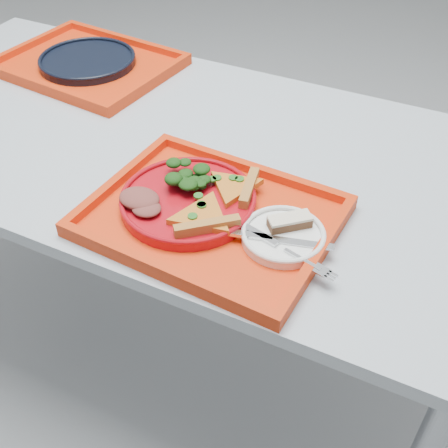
# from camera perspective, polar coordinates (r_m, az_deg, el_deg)

# --- Properties ---
(ground) EXTENTS (10.00, 10.00, 0.00)m
(ground) POSITION_cam_1_polar(r_m,az_deg,el_deg) (1.82, -4.48, -11.53)
(ground) COLOR #94969C
(ground) RESTS_ON ground
(table) EXTENTS (1.60, 0.80, 0.75)m
(table) POSITION_cam_1_polar(r_m,az_deg,el_deg) (1.35, -5.98, 6.06)
(table) COLOR #A1A8B4
(table) RESTS_ON ground
(tray_main) EXTENTS (0.47, 0.38, 0.01)m
(tray_main) POSITION_cam_1_polar(r_m,az_deg,el_deg) (1.06, -1.29, 0.48)
(tray_main) COLOR red
(tray_main) RESTS_ON table
(tray_far) EXTENTS (0.48, 0.39, 0.01)m
(tray_far) POSITION_cam_1_polar(r_m,az_deg,el_deg) (1.64, -13.61, 15.31)
(tray_far) COLOR red
(tray_far) RESTS_ON table
(dinner_plate) EXTENTS (0.26, 0.26, 0.02)m
(dinner_plate) POSITION_cam_1_polar(r_m,az_deg,el_deg) (1.08, -3.66, 2.25)
(dinner_plate) COLOR #A50B14
(dinner_plate) RESTS_ON tray_main
(side_plate) EXTENTS (0.15, 0.15, 0.01)m
(side_plate) POSITION_cam_1_polar(r_m,az_deg,el_deg) (1.01, 6.03, -1.36)
(side_plate) COLOR white
(side_plate) RESTS_ON tray_main
(navy_plate) EXTENTS (0.26, 0.26, 0.02)m
(navy_plate) POSITION_cam_1_polar(r_m,az_deg,el_deg) (1.64, -13.69, 15.75)
(navy_plate) COLOR black
(navy_plate) RESTS_ON tray_far
(pizza_slice_a) EXTENTS (0.18, 0.18, 0.02)m
(pizza_slice_a) POSITION_cam_1_polar(r_m,az_deg,el_deg) (1.02, -2.16, 1.00)
(pizza_slice_a) COLOR gold
(pizza_slice_a) RESTS_ON dinner_plate
(pizza_slice_b) EXTENTS (0.14, 0.13, 0.02)m
(pizza_slice_b) POSITION_cam_1_polar(r_m,az_deg,el_deg) (1.09, 0.97, 3.98)
(pizza_slice_b) COLOR gold
(pizza_slice_b) RESTS_ON dinner_plate
(salad_heap) EXTENTS (0.08, 0.08, 0.04)m
(salad_heap) POSITION_cam_1_polar(r_m,az_deg,el_deg) (1.10, -3.81, 5.16)
(salad_heap) COLOR black
(salad_heap) RESTS_ON dinner_plate
(meat_portion) EXTENTS (0.08, 0.06, 0.02)m
(meat_portion) POSITION_cam_1_polar(r_m,az_deg,el_deg) (1.06, -8.60, 2.58)
(meat_portion) COLOR brown
(meat_portion) RESTS_ON dinner_plate
(dessert_bar) EXTENTS (0.08, 0.08, 0.02)m
(dessert_bar) POSITION_cam_1_polar(r_m,az_deg,el_deg) (1.02, 6.69, 0.24)
(dessert_bar) COLOR #4D2D19
(dessert_bar) RESTS_ON side_plate
(knife) EXTENTS (0.18, 0.06, 0.01)m
(knife) POSITION_cam_1_polar(r_m,az_deg,el_deg) (0.99, 5.83, -1.58)
(knife) COLOR silver
(knife) RESTS_ON side_plate
(fork) EXTENTS (0.18, 0.07, 0.01)m
(fork) POSITION_cam_1_polar(r_m,az_deg,el_deg) (0.97, 6.10, -2.49)
(fork) COLOR silver
(fork) RESTS_ON side_plate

